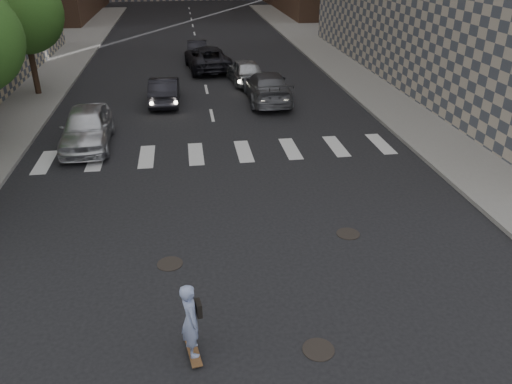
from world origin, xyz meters
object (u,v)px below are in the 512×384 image
tree_c (24,9)px  traffic_car_d (245,71)px  skateboarder (191,320)px  traffic_car_b (267,87)px  traffic_car_e (197,49)px  silver_sedan (87,127)px  traffic_car_a (164,90)px  traffic_car_c (207,58)px

tree_c → traffic_car_d: (11.91, 1.02, -3.89)m
tree_c → skateboarder: tree_c is taller
traffic_car_b → traffic_car_d: size_ratio=1.23×
tree_c → traffic_car_d: bearing=4.9°
traffic_car_e → tree_c: bearing=45.3°
silver_sedan → traffic_car_d: size_ratio=1.09×
traffic_car_a → traffic_car_c: 7.91m
skateboarder → traffic_car_d: skateboarder is taller
traffic_car_d → traffic_car_e: size_ratio=1.11×
silver_sedan → traffic_car_e: silver_sedan is taller
silver_sedan → traffic_car_d: bearing=48.2°
silver_sedan → traffic_car_b: 10.22m
skateboarder → traffic_car_c: 26.27m
skateboarder → traffic_car_b: 18.87m
traffic_car_b → tree_c: bearing=-12.7°
tree_c → skateboarder: bearing=-69.5°
tree_c → traffic_car_e: size_ratio=1.65×
traffic_car_d → skateboarder: bearing=74.4°
traffic_car_b → traffic_car_e: size_ratio=1.37×
tree_c → traffic_car_a: tree_c is taller
tree_c → traffic_car_e: (9.30, 8.99, -3.99)m
tree_c → traffic_car_b: (12.62, -3.09, -3.85)m
tree_c → traffic_car_c: size_ratio=1.16×
traffic_car_a → traffic_car_d: 6.03m
traffic_car_b → traffic_car_e: traffic_car_b is taller
skateboarder → traffic_car_c: bearing=76.5°
skateboarder → traffic_car_d: 22.75m
tree_c → silver_sedan: bearing=-65.1°
skateboarder → traffic_car_d: size_ratio=0.41×
traffic_car_a → traffic_car_e: (2.21, 11.59, -0.05)m
traffic_car_e → traffic_car_b: bearing=106.7°
skateboarder → traffic_car_e: skateboarder is taller
skateboarder → tree_c: bearing=101.0°
skateboarder → traffic_car_b: size_ratio=0.33×
skateboarder → traffic_car_c: (1.85, 26.20, -0.16)m
traffic_car_d → traffic_car_e: (-2.61, 7.97, -0.10)m
traffic_car_c → traffic_car_e: traffic_car_c is taller
tree_c → traffic_car_b: 13.55m
traffic_car_a → traffic_car_c: traffic_car_c is taller
tree_c → silver_sedan: 10.14m
skateboarder → traffic_car_d: (3.93, 22.40, -0.20)m
traffic_car_c → silver_sedan: bearing=60.7°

